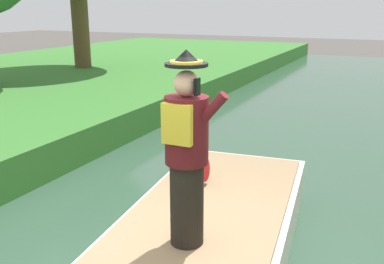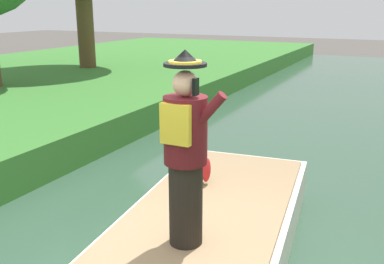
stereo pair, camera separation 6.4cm
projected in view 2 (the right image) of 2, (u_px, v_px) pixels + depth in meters
boat at (209, 233)px, 5.02m from camera, size 2.27×4.38×0.61m
person_pirate at (186, 152)px, 3.97m from camera, size 0.61×0.42×1.85m
parrot_plush at (196, 165)px, 5.58m from camera, size 0.36×0.34×0.57m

